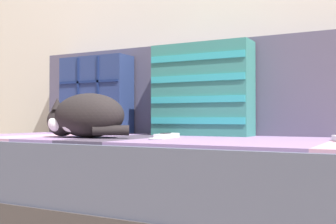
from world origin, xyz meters
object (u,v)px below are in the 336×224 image
at_px(throw_pillow_quilted, 96,95).
at_px(sleeping_cat, 84,117).
at_px(throw_pillow_striped, 202,90).
at_px(couch, 162,190).
at_px(game_remote_near, 166,136).

xyz_separation_m(throw_pillow_quilted, sleeping_cat, (0.25, -0.40, -0.11)).
bearing_deg(throw_pillow_quilted, throw_pillow_striped, -0.05).
xyz_separation_m(couch, game_remote_near, (0.07, -0.08, 0.22)).
bearing_deg(couch, game_remote_near, -52.18).
bearing_deg(sleeping_cat, throw_pillow_striped, 49.97).
bearing_deg(couch, throw_pillow_quilted, 156.49).
xyz_separation_m(throw_pillow_quilted, game_remote_near, (0.57, -0.30, -0.18)).
bearing_deg(throw_pillow_quilted, sleeping_cat, -58.20).
bearing_deg(game_remote_near, couch, 127.82).
relative_size(throw_pillow_quilted, throw_pillow_striped, 0.86).
distance_m(couch, game_remote_near, 0.25).
height_order(throw_pillow_quilted, game_remote_near, throw_pillow_quilted).
bearing_deg(throw_pillow_quilted, couch, -23.51).
bearing_deg(throw_pillow_quilted, game_remote_near, -28.11).
relative_size(couch, throw_pillow_quilted, 4.70).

